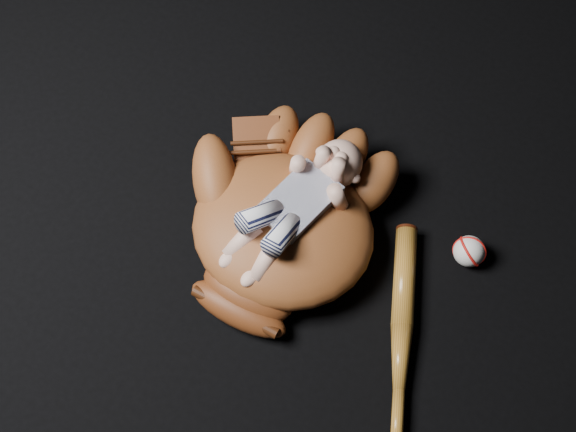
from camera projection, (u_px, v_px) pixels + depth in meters
The scene contains 4 objects.
baseball_glove at pixel (283, 224), 1.40m from camera, with size 0.45×0.51×0.16m, color brown, non-canonical shape.
newborn_baby at pixel (289, 210), 1.36m from camera, with size 0.16×0.35×0.14m, color #E5AB93, non-canonical shape.
baseball_bat at pixel (401, 339), 1.35m from camera, with size 0.04×0.46×0.04m, color #9C631E, non-canonical shape.
baseball at pixel (469, 251), 1.43m from camera, with size 0.06×0.06×0.06m, color white.
Camera 1 is at (0.25, -0.51, 1.33)m, focal length 45.00 mm.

